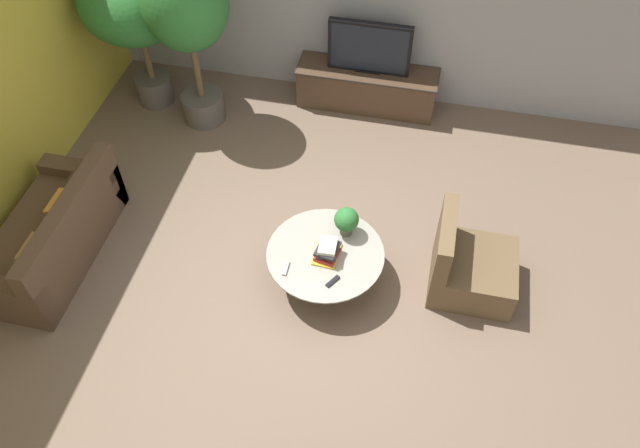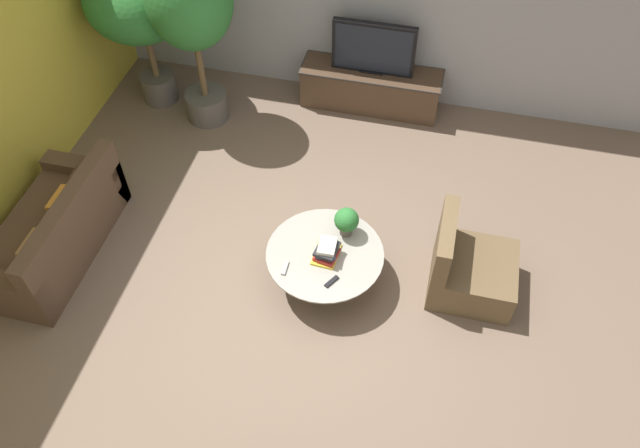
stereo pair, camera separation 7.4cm
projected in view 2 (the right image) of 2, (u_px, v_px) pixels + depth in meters
The scene contains 12 objects.
ground_plane at pixel (301, 285), 6.24m from camera, with size 24.00×24.00×0.00m, color brown.
media_console at pixel (371, 88), 7.85m from camera, with size 1.76×0.50×0.53m.
television at pixel (374, 48), 7.41m from camera, with size 1.00×0.13×0.66m.
coffee_table at pixel (325, 260), 6.08m from camera, with size 1.14×1.14×0.41m.
couch_by_wall at pixel (54, 232), 6.31m from camera, with size 0.84×1.75×0.84m.
armchair_wicker at pixel (468, 269), 6.03m from camera, with size 0.80×0.76×0.86m.
potted_palm_tall at pixel (139, 4), 7.13m from camera, with size 1.25×1.25×1.87m.
potted_palm_corner at pixel (190, 8), 6.77m from camera, with size 0.97×0.97×2.21m.
potted_plant_tabletop at pixel (347, 221), 6.02m from camera, with size 0.24×0.24×0.31m.
book_stack at pixel (327, 251), 5.90m from camera, with size 0.25×0.33×0.18m.
remote_black at pixel (332, 282), 5.76m from camera, with size 0.04×0.16×0.02m, color black.
remote_silver at pixel (285, 268), 5.86m from camera, with size 0.04×0.16×0.02m, color gray.
Camera 2 is at (1.01, -3.42, 5.16)m, focal length 35.00 mm.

